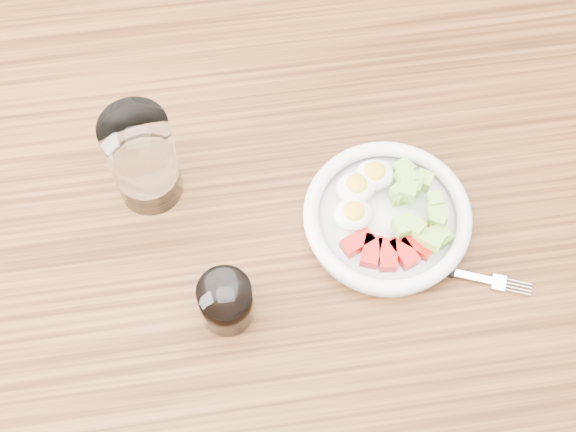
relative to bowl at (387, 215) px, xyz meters
The scene contains 6 objects.
ground 0.80m from the bowl, behind, with size 4.00×4.00×0.00m, color brown.
dining_table 0.16m from the bowl, behind, with size 1.50×0.90×0.77m.
bowl is the anchor object (origin of this frame).
fork 0.09m from the bowl, 55.39° to the right, with size 0.17×0.08×0.01m.
water_glass 0.30m from the bowl, 162.71° to the left, with size 0.08×0.08×0.14m, color white.
coffee_glass 0.23m from the bowl, 156.52° to the right, with size 0.06×0.06×0.07m.
Camera 1 is at (-0.07, -0.41, 1.67)m, focal length 50.00 mm.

